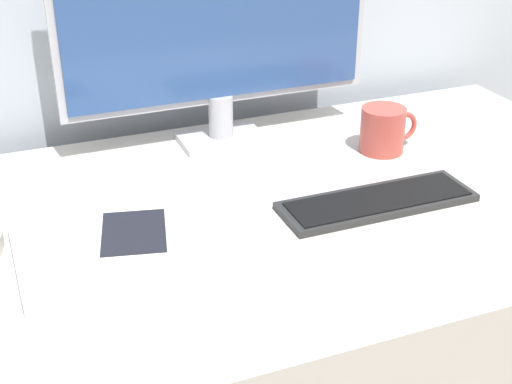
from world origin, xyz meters
TOP-DOWN VIEW (x-y plane):
  - desk at (0.00, 0.12)m, footprint 1.46×0.75m
  - monitor at (0.04, 0.40)m, footprint 0.61×0.11m
  - keyboard at (0.19, 0.05)m, footprint 0.33×0.10m
  - laptop at (-0.23, 0.07)m, footprint 0.30×0.23m
  - ereader at (-0.21, 0.06)m, footprint 0.16×0.20m
  - coffee_mug at (0.31, 0.24)m, footprint 0.12×0.08m

SIDE VIEW (x-z plane):
  - desk at x=0.00m, z-range 0.00..0.71m
  - keyboard at x=0.19m, z-range 0.71..0.73m
  - laptop at x=-0.23m, z-range 0.71..0.74m
  - ereader at x=-0.21m, z-range 0.74..0.75m
  - coffee_mug at x=0.31m, z-range 0.71..0.80m
  - monitor at x=0.04m, z-range 0.74..1.22m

